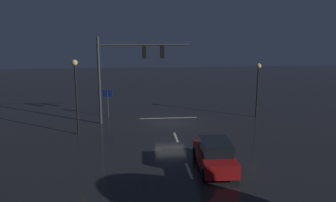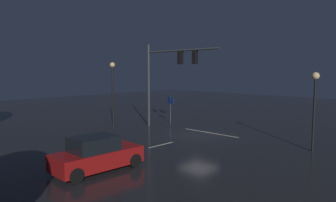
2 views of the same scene
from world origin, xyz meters
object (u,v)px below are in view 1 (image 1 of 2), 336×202
object	(u,v)px
car_approaching	(215,155)
street_lamp_right_kerb	(76,83)
route_sign	(108,97)
traffic_signal_assembly	(127,64)
street_lamp_left_kerb	(258,79)

from	to	relation	value
car_approaching	street_lamp_right_kerb	xyz separation A→B (m)	(8.57, -7.33, 3.02)
car_approaching	route_sign	xyz separation A→B (m)	(6.73, -12.40, 0.96)
street_lamp_right_kerb	traffic_signal_assembly	bearing A→B (deg)	-142.88
car_approaching	route_sign	distance (m)	14.14
traffic_signal_assembly	car_approaching	world-z (taller)	traffic_signal_assembly
street_lamp_right_kerb	route_sign	distance (m)	5.77
street_lamp_right_kerb	route_sign	size ratio (longest dim) A/B	2.26
traffic_signal_assembly	car_approaching	xyz separation A→B (m)	(-4.90, 10.11, -4.10)
car_approaching	traffic_signal_assembly	bearing A→B (deg)	-64.15
traffic_signal_assembly	route_sign	world-z (taller)	traffic_signal_assembly
street_lamp_left_kerb	route_sign	world-z (taller)	street_lamp_left_kerb
traffic_signal_assembly	street_lamp_left_kerb	distance (m)	11.29
car_approaching	route_sign	size ratio (longest dim) A/B	1.81
traffic_signal_assembly	street_lamp_right_kerb	world-z (taller)	traffic_signal_assembly
car_approaching	route_sign	bearing A→B (deg)	-61.49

